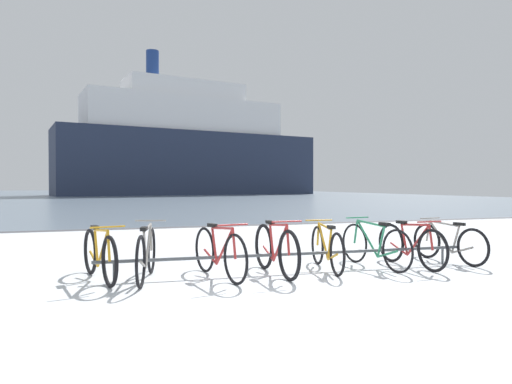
% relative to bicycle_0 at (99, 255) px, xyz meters
% --- Properties ---
extents(ground, '(80.00, 132.00, 0.08)m').
position_rel_bicycle_0_xyz_m(ground, '(2.36, 51.64, -0.40)').
color(ground, silver).
extents(bike_rack, '(5.97, 0.32, 0.31)m').
position_rel_bicycle_0_xyz_m(bike_rack, '(2.88, -0.27, -0.09)').
color(bike_rack, '#4C5156').
rests_on(bike_rack, ground).
extents(bicycle_0, '(0.59, 1.72, 0.81)m').
position_rel_bicycle_0_xyz_m(bicycle_0, '(0.00, 0.00, 0.00)').
color(bicycle_0, black).
rests_on(bicycle_0, ground).
extents(bicycle_1, '(0.54, 1.71, 0.83)m').
position_rel_bicycle_0_xyz_m(bicycle_1, '(0.64, -0.19, 0.01)').
color(bicycle_1, black).
rests_on(bicycle_1, ground).
extents(bicycle_2, '(0.51, 1.72, 0.82)m').
position_rel_bicycle_0_xyz_m(bicycle_2, '(1.65, -0.36, 0.01)').
color(bicycle_2, black).
rests_on(bicycle_2, ground).
extents(bicycle_3, '(0.46, 1.72, 0.85)m').
position_rel_bicycle_0_xyz_m(bicycle_3, '(2.52, -0.38, 0.02)').
color(bicycle_3, black).
rests_on(bicycle_3, ground).
extents(bicycle_4, '(0.46, 1.67, 0.77)m').
position_rel_bicycle_0_xyz_m(bicycle_4, '(3.43, -0.27, -0.01)').
color(bicycle_4, black).
rests_on(bicycle_4, ground).
extents(bicycle_5, '(0.46, 1.74, 0.80)m').
position_rel_bicycle_0_xyz_m(bicycle_5, '(4.27, -0.32, 0.00)').
color(bicycle_5, black).
rests_on(bicycle_5, ground).
extents(bicycle_6, '(0.46, 1.68, 0.79)m').
position_rel_bicycle_0_xyz_m(bicycle_6, '(4.88, -0.45, -0.01)').
color(bicycle_6, black).
rests_on(bicycle_6, ground).
extents(bicycle_7, '(0.46, 1.64, 0.75)m').
position_rel_bicycle_0_xyz_m(bicycle_7, '(5.79, -0.29, -0.02)').
color(bicycle_7, black).
rests_on(bicycle_7, ground).
extents(ferry_ship, '(37.17, 16.15, 19.57)m').
position_rel_bicycle_0_xyz_m(ferry_ship, '(11.04, 57.51, 6.21)').
color(ferry_ship, '#232D47').
rests_on(ferry_ship, ground).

